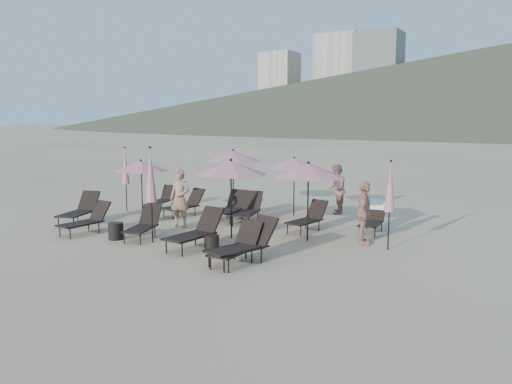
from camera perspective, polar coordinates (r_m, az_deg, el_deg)
The scene contains 27 objects.
ground at distance 13.88m, azimuth -7.76°, elevation -6.23°, with size 800.00×800.00×0.00m, color #D6BA8C.
hotel_skyline at distance 300.35m, azimuth 10.84°, elevation 11.91°, with size 109.00×82.00×55.00m.
lounger_0 at distance 17.81m, azimuth -19.46°, elevation -1.89°, with size 1.17×1.88×1.01m.
lounger_1 at distance 16.15m, azimuth -18.80°, elevation -2.98°, with size 0.75×1.67×0.93m.
lounger_2 at distance 15.00m, azimuth -12.75°, elevation -3.61°, with size 1.06×1.69×0.91m.
lounger_3 at distance 13.59m, azimuth -6.87°, elevation -4.42°, with size 0.83×1.85×1.04m.
lounger_4 at distance 12.12m, azimuth -1.29°, elevation -5.84°, with size 1.23×1.97×1.06m.
lounger_5 at distance 12.10m, azimuth -2.13°, elevation -6.17°, with size 0.64×1.62×0.93m.
lounger_6 at distance 20.00m, azimuth -10.53°, elevation -0.71°, with size 0.90×1.59×0.86m.
lounger_7 at distance 18.31m, azimuth -8.11°, elevation -1.34°, with size 0.93×1.73×0.94m.
lounger_8 at distance 17.42m, azimuth -2.82°, elevation -1.69°, with size 0.96×1.80×0.98m.
lounger_9 at distance 16.97m, azimuth -0.93°, elevation -1.93°, with size 1.06×1.83×0.99m.
lounger_10 at distance 15.70m, azimuth 5.97°, elevation -2.92°, with size 0.86×1.67×0.91m.
lounger_11 at distance 15.93m, azimuth 13.28°, elevation -2.85°, with size 0.67×1.56×0.95m.
umbrella_open_0 at distance 17.95m, azimuth -12.99°, elevation 2.90°, with size 1.95×1.95×2.10m.
umbrella_open_1 at distance 14.42m, azimuth -2.88°, elevation 2.77°, with size 2.19×2.19×2.35m.
umbrella_open_2 at distance 14.15m, azimuth 6.00°, elevation 2.45°, with size 2.14×2.14×2.30m.
umbrella_open_3 at distance 19.10m, azimuth -2.64°, elevation 4.13°, with size 2.21×2.21×2.37m.
umbrella_open_4 at distance 18.03m, azimuth 4.39°, elevation 3.30°, with size 2.02×2.02×2.17m.
umbrella_closed_0 at distance 14.21m, azimuth -11.94°, elevation 1.81°, with size 0.32×0.32×2.74m.
umbrella_closed_1 at distance 13.62m, azimuth 15.08°, elevation 0.50°, with size 0.28×0.28×2.42m.
umbrella_closed_2 at distance 19.48m, azimuth -14.71°, elevation 2.85°, with size 0.29×0.29×2.48m.
side_table_0 at distance 15.12m, azimuth -15.72°, elevation -4.32°, with size 0.44×0.44×0.49m, color black.
side_table_1 at distance 13.42m, azimuth -5.07°, elevation -5.79°, with size 0.40×0.40×0.41m, color black.
beachgoer_a at distance 16.29m, azimuth -8.70°, elevation -0.73°, with size 0.69×0.45×1.89m, color #A57459.
beachgoer_b at distance 18.71m, azimuth 9.13°, elevation 0.32°, with size 0.89×0.70×1.84m, color #AA6957.
beachgoer_c at distance 14.20m, azimuth 12.22°, elevation -2.35°, with size 1.04×0.43×1.77m, color tan.
Camera 1 is at (8.38, -10.53, 3.41)m, focal length 35.00 mm.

